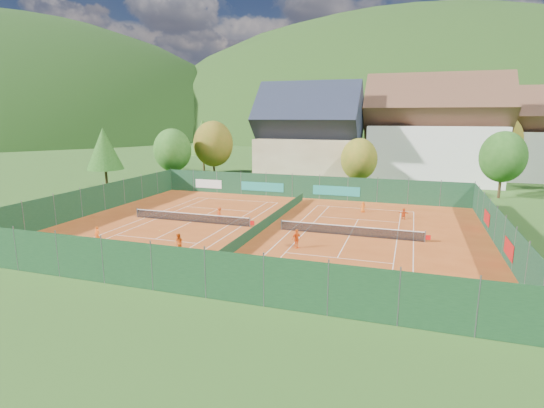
{
  "coord_description": "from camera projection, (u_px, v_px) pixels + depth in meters",
  "views": [
    {
      "loc": [
        12.89,
        -37.05,
        10.61
      ],
      "look_at": [
        0.0,
        2.0,
        2.0
      ],
      "focal_mm": 28.0,
      "sensor_mm": 36.0,
      "label": 1
    }
  ],
  "objects": [
    {
      "name": "tree_west_front",
      "position": [
        172.0,
        150.0,
        64.8
      ],
      "size": [
        5.72,
        5.72,
        8.69
      ],
      "color": "#402917",
      "rests_on": "ground"
    },
    {
      "name": "fence_east",
      "position": [
        500.0,
        231.0,
        34.18
      ],
      "size": [
        0.09,
        32.0,
        3.0
      ],
      "color": "#133621",
      "rests_on": "ground"
    },
    {
      "name": "tennis_net_right",
      "position": [
        351.0,
        230.0,
        37.96
      ],
      "size": [
        13.3,
        0.1,
        1.02
      ],
      "color": "#59595B",
      "rests_on": "ground"
    },
    {
      "name": "player_right_far_b",
      "position": [
        404.0,
        214.0,
        44.06
      ],
      "size": [
        1.1,
        0.36,
        1.18
      ],
      "primitive_type": "imported",
      "rotation": [
        0.0,
        0.0,
        3.15
      ],
      "color": "#DD4613",
      "rests_on": "ground"
    },
    {
      "name": "ball_hopper",
      "position": [
        394.0,
        289.0,
        25.09
      ],
      "size": [
        0.34,
        0.34,
        0.8
      ],
      "color": "slate",
      "rests_on": "ground"
    },
    {
      "name": "player_right_near",
      "position": [
        296.0,
        239.0,
        34.42
      ],
      "size": [
        0.85,
        0.98,
        1.59
      ],
      "primitive_type": "imported",
      "rotation": [
        0.0,
        0.0,
        0.96
      ],
      "color": "orange",
      "rests_on": "ground"
    },
    {
      "name": "fence_south",
      "position": [
        178.0,
        271.0,
        25.39
      ],
      "size": [
        40.0,
        0.04,
        3.0
      ],
      "color": "#13361A",
      "rests_on": "ground"
    },
    {
      "name": "tree_center",
      "position": [
        359.0,
        159.0,
        58.21
      ],
      "size": [
        5.01,
        5.01,
        7.6
      ],
      "color": "#4B2A1A",
      "rests_on": "ground"
    },
    {
      "name": "court_markings_right",
      "position": [
        349.0,
        236.0,
        38.11
      ],
      "size": [
        11.03,
        23.83,
        0.0
      ],
      "color": "white",
      "rests_on": "ground"
    },
    {
      "name": "tree_west_back",
      "position": [
        203.0,
        137.0,
        78.15
      ],
      "size": [
        5.6,
        5.6,
        10.0
      ],
      "color": "#49321A",
      "rests_on": "ground"
    },
    {
      "name": "tree_west_side",
      "position": [
        104.0,
        149.0,
        59.07
      ],
      "size": [
        5.04,
        5.04,
        9.0
      ],
      "color": "#422C17",
      "rests_on": "ground"
    },
    {
      "name": "chalet",
      "position": [
        309.0,
        141.0,
        68.01
      ],
      "size": [
        16.2,
        12.0,
        16.0
      ],
      "color": "beige",
      "rests_on": "ground"
    },
    {
      "name": "player_left_far",
      "position": [
        220.0,
        213.0,
        43.94
      ],
      "size": [
        0.97,
        0.87,
        1.31
      ],
      "primitive_type": "imported",
      "rotation": [
        0.0,
        0.0,
        2.56
      ],
      "color": "#CA4012",
      "rests_on": "ground"
    },
    {
      "name": "player_right_far_a",
      "position": [
        363.0,
        207.0,
        47.18
      ],
      "size": [
        0.64,
        0.45,
        1.22
      ],
      "primitive_type": "imported",
      "rotation": [
        0.0,
        0.0,
        3.25
      ],
      "color": "orange",
      "rests_on": "ground"
    },
    {
      "name": "court_divider",
      "position": [
        265.0,
        223.0,
        40.47
      ],
      "size": [
        0.03,
        28.8,
        1.0
      ],
      "color": "#153C21",
      "rests_on": "ground"
    },
    {
      "name": "player_left_mid",
      "position": [
        179.0,
        243.0,
        33.26
      ],
      "size": [
        0.94,
        0.86,
        1.57
      ],
      "primitive_type": "imported",
      "rotation": [
        0.0,
        0.0,
        -0.43
      ],
      "color": "#D25512",
      "rests_on": "ground"
    },
    {
      "name": "loose_ball_1",
      "position": [
        316.0,
        283.0,
        27.3
      ],
      "size": [
        0.07,
        0.07,
        0.07
      ],
      "primitive_type": "sphere",
      "color": "#CCD833",
      "rests_on": "ground"
    },
    {
      "name": "ground",
      "position": [
        265.0,
        229.0,
        40.57
      ],
      "size": [
        600.0,
        600.0,
        0.0
      ],
      "primitive_type": "plane",
      "color": "#264E18",
      "rests_on": "ground"
    },
    {
      "name": "mountain_backdrop",
      "position": [
        436.0,
        200.0,
        256.94
      ],
      "size": [
        820.0,
        530.0,
        242.0
      ],
      "color": "black",
      "rests_on": "ground"
    },
    {
      "name": "hotel_block_b",
      "position": [
        521.0,
        140.0,
        70.9
      ],
      "size": [
        17.28,
        10.0,
        15.5
      ],
      "color": "silver",
      "rests_on": "ground"
    },
    {
      "name": "loose_ball_2",
      "position": [
        283.0,
        225.0,
        41.85
      ],
      "size": [
        0.07,
        0.07,
        0.07
      ],
      "primitive_type": "sphere",
      "color": "#CCD833",
      "rests_on": "ground"
    },
    {
      "name": "fence_west",
      "position": [
        93.0,
        200.0,
        46.4
      ],
      "size": [
        0.04,
        32.0,
        3.0
      ],
      "color": "#163D20",
      "rests_on": "ground"
    },
    {
      "name": "player_left_near",
      "position": [
        97.0,
        235.0,
        35.7
      ],
      "size": [
        0.56,
        0.39,
        1.48
      ],
      "primitive_type": "imported",
      "rotation": [
        0.0,
        0.0,
        -0.08
      ],
      "color": "orange",
      "rests_on": "ground"
    },
    {
      "name": "hotel_block_a",
      "position": [
        434.0,
        136.0,
        67.61
      ],
      "size": [
        21.6,
        11.0,
        17.25
      ],
      "color": "silver",
      "rests_on": "ground"
    },
    {
      "name": "tree_west_mid",
      "position": [
        213.0,
        144.0,
        69.01
      ],
      "size": [
        6.44,
        6.44,
        9.78
      ],
      "color": "#4B341B",
      "rests_on": "ground"
    },
    {
      "name": "court_markings_left",
      "position": [
        191.0,
        222.0,
        43.02
      ],
      "size": [
        11.03,
        23.83,
        0.0
      ],
      "color": "white",
      "rests_on": "ground"
    },
    {
      "name": "clay_pad",
      "position": [
        265.0,
        228.0,
        40.57
      ],
      "size": [
        40.0,
        32.0,
        0.01
      ],
      "primitive_type": "cube",
      "color": "#A64518",
      "rests_on": "ground"
    },
    {
      "name": "tree_east_back",
      "position": [
        498.0,
        140.0,
        68.39
      ],
      "size": [
        7.15,
        7.15,
        10.86
      ],
      "color": "#422E17",
      "rests_on": "ground"
    },
    {
      "name": "fence_north",
      "position": [
        302.0,
        187.0,
        55.27
      ],
      "size": [
        40.0,
        0.1,
        3.0
      ],
      "color": "#153B22",
      "rests_on": "ground"
    },
    {
      "name": "tree_east_front",
      "position": [
        503.0,
        157.0,
        54.41
      ],
      "size": [
        5.72,
        5.72,
        8.69
      ],
      "color": "#483319",
      "rests_on": "ground"
    },
    {
      "name": "tennis_net_left",
      "position": [
        192.0,
        217.0,
        42.87
      ],
      "size": [
        13.3,
        0.1,
        1.02
      ],
      "color": "#59595B",
      "rests_on": "ground"
    },
    {
      "name": "loose_ball_0",
      "position": [
        160.0,
        230.0,
        39.75
      ],
      "size": [
        0.07,
        0.07,
        0.07
      ],
      "primitive_type": "sphere",
      "color": "#CCD833",
      "rests_on": "ground"
    }
  ]
}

